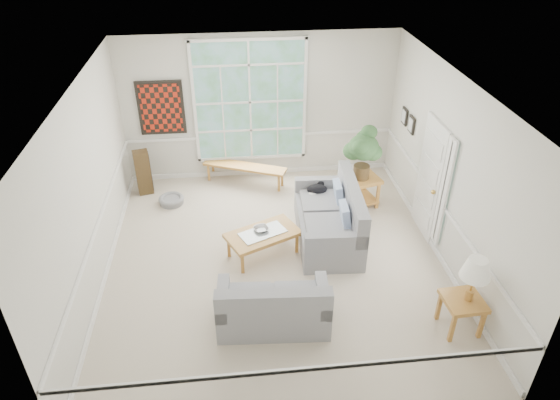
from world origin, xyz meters
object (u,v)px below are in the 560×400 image
at_px(coffee_table, 263,243).
at_px(side_table, 460,314).
at_px(loveseat_right, 328,214).
at_px(loveseat_front, 273,300).
at_px(end_table, 360,191).

bearing_deg(coffee_table, side_table, -61.99).
xyz_separation_m(loveseat_right, side_table, (1.44, -2.28, -0.25)).
bearing_deg(loveseat_front, end_table, 59.87).
distance_m(loveseat_right, coffee_table, 1.23).
height_order(loveseat_right, side_table, loveseat_right).
bearing_deg(side_table, end_table, 100.08).
relative_size(loveseat_right, end_table, 3.15).
bearing_deg(loveseat_front, loveseat_right, 62.88).
bearing_deg(side_table, coffee_table, 142.87).
distance_m(loveseat_front, side_table, 2.60).
relative_size(loveseat_front, side_table, 2.89).
relative_size(loveseat_front, coffee_table, 1.31).
distance_m(loveseat_right, end_table, 1.36).
bearing_deg(side_table, loveseat_front, 171.43).
bearing_deg(end_table, coffee_table, -145.69).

